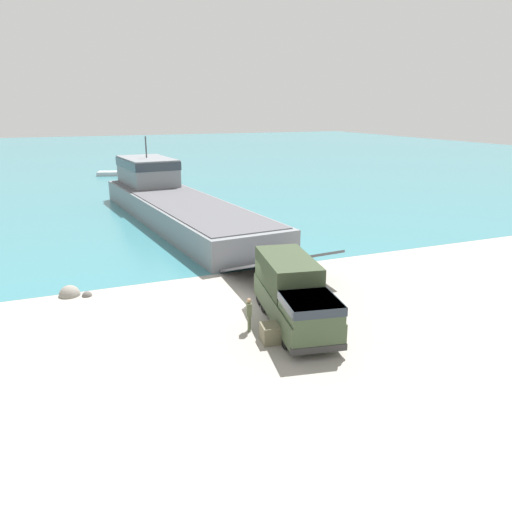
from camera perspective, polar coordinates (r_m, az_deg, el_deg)
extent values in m
plane|color=#9E998E|center=(29.28, -2.08, -5.26)|extent=(240.00, 240.00, 0.00)
cube|color=teal|center=(121.60, -18.41, 10.66)|extent=(240.00, 180.00, 0.01)
cube|color=gray|center=(49.65, -8.58, 5.11)|extent=(9.88, 32.87, 2.29)
cube|color=#56565B|center=(49.43, -8.64, 6.46)|extent=(9.20, 31.53, 0.08)
cube|color=gray|center=(59.76, -12.30, 9.45)|extent=(5.72, 9.46, 3.06)
cube|color=#28333D|center=(59.65, -12.36, 10.33)|extent=(5.87, 9.57, 0.92)
cylinder|color=#3F3F42|center=(59.50, -12.47, 12.06)|extent=(0.16, 0.16, 2.40)
cube|color=#56565B|center=(32.66, 2.66, -0.65)|extent=(6.51, 6.49, 2.31)
cube|color=#3D4C33|center=(26.06, 4.39, -5.75)|extent=(4.00, 8.37, 1.23)
cube|color=#3D4C33|center=(23.34, 6.29, -5.82)|extent=(2.88, 3.13, 0.83)
cube|color=#28333D|center=(23.26, 6.30, -5.35)|extent=(2.96, 3.17, 0.41)
cube|color=#344129|center=(26.79, 3.64, -1.82)|extent=(3.37, 5.47, 1.65)
cube|color=#2D2D2D|center=(22.86, 7.19, -10.49)|extent=(2.63, 0.72, 0.32)
cylinder|color=black|center=(24.40, 8.54, -8.57)|extent=(0.54, 1.23, 1.19)
cylinder|color=black|center=(23.76, 3.50, -9.12)|extent=(0.54, 1.23, 1.19)
cylinder|color=black|center=(28.24, 5.41, -4.87)|extent=(0.54, 1.23, 1.19)
cylinder|color=black|center=(27.69, 1.04, -5.24)|extent=(0.54, 1.23, 1.19)
cylinder|color=black|center=(29.22, 4.77, -4.10)|extent=(0.54, 1.23, 1.19)
cylinder|color=black|center=(28.69, 0.54, -4.44)|extent=(0.54, 1.23, 1.19)
cylinder|color=#566042|center=(25.55, -0.82, -7.59)|extent=(0.14, 0.14, 0.86)
cylinder|color=#566042|center=(25.38, -0.78, -7.76)|extent=(0.14, 0.14, 0.86)
cube|color=#566042|center=(25.16, -0.80, -6.08)|extent=(0.35, 0.49, 0.68)
sphere|color=tan|center=(24.99, -0.81, -5.12)|extent=(0.23, 0.23, 0.23)
cube|color=#B7BABF|center=(87.51, -15.07, 9.12)|extent=(8.23, 4.76, 0.63)
cube|color=silver|center=(87.34, -14.72, 9.58)|extent=(2.77, 2.40, 0.69)
cube|color=#6B664C|center=(24.37, 1.67, -8.83)|extent=(1.03, 1.18, 0.88)
sphere|color=gray|center=(37.14, 4.23, -0.49)|extent=(1.08, 1.08, 1.08)
sphere|color=#66605B|center=(31.81, -18.73, -4.35)|extent=(0.60, 0.60, 0.60)
sphere|color=gray|center=(32.25, -20.50, -4.24)|extent=(1.26, 1.26, 1.26)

